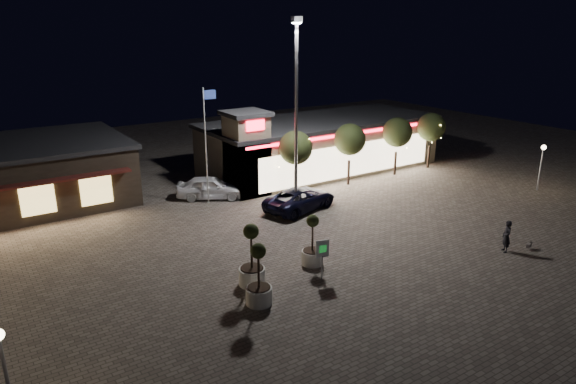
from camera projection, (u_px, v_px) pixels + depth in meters
ground at (350, 265)px, 26.71m from camera, size 90.00×90.00×0.00m
retail_building at (317, 144)px, 43.55m from camera, size 20.40×8.40×6.10m
restaurant_building at (0, 176)px, 34.58m from camera, size 16.40×11.00×4.30m
floodlight_pole at (296, 107)px, 31.93m from camera, size 0.60×0.40×12.38m
flagpole at (207, 136)px, 34.56m from camera, size 0.95×0.10×8.00m
lamp_post_east at (542, 159)px, 37.99m from camera, size 0.36×0.36×3.48m
lamp_post_south at (3, 360)px, 15.21m from camera, size 0.36×0.36×3.48m
string_tree_a at (296, 148)px, 36.43m from camera, size 2.42×2.42×4.79m
string_tree_b at (350, 140)px, 39.04m from camera, size 2.42×2.42×4.79m
string_tree_c at (397, 132)px, 41.66m from camera, size 2.42×2.42×4.79m
string_tree_d at (431, 127)px, 43.75m from camera, size 2.42×2.42×4.79m
pickup_truck at (300, 199)px, 34.48m from camera, size 5.91×3.80×1.52m
white_sedan at (210, 187)px, 36.72m from camera, size 5.10×4.05×1.63m
pedestrian at (507, 236)px, 27.99m from camera, size 0.71×0.78×1.80m
dog at (530, 245)px, 28.45m from camera, size 0.54×0.28×0.29m
planter_left at (252, 266)px, 24.40m from camera, size 1.27×1.27×3.12m
planter_mid at (259, 285)px, 22.73m from camera, size 1.19×1.19×2.92m
planter_right at (312, 249)px, 26.54m from camera, size 1.11×1.11×2.74m
valet_sign at (322, 252)px, 24.77m from camera, size 0.68×0.21×2.07m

